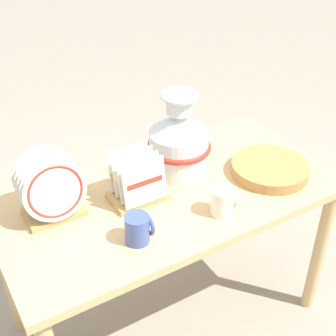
{
  "coord_description": "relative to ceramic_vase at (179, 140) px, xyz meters",
  "views": [
    {
      "loc": [
        -0.74,
        -1.24,
        1.78
      ],
      "look_at": [
        0.0,
        0.0,
        0.82
      ],
      "focal_mm": 50.0,
      "sensor_mm": 36.0,
      "label": 1
    }
  ],
  "objects": [
    {
      "name": "display_table",
      "position": [
        -0.12,
        -0.11,
        -0.23
      ],
      "size": [
        1.31,
        0.67,
        0.71
      ],
      "color": "tan",
      "rests_on": "ground_plane"
    },
    {
      "name": "mug_cobalt_glaze",
      "position": [
        -0.34,
        -0.3,
        -0.09
      ],
      "size": [
        0.09,
        0.08,
        0.1
      ],
      "color": "#42569E",
      "rests_on": "display_table"
    },
    {
      "name": "dish_rack_square_plates",
      "position": [
        -0.24,
        -0.09,
        -0.07
      ],
      "size": [
        0.21,
        0.15,
        0.19
      ],
      "color": "tan",
      "rests_on": "display_table"
    },
    {
      "name": "ground_plane",
      "position": [
        -0.12,
        -0.11,
        -0.85
      ],
      "size": [
        14.0,
        14.0,
        0.0
      ],
      "primitive_type": "plane",
      "color": "gray"
    },
    {
      "name": "dish_rack_round_plates",
      "position": [
        -0.54,
        -0.03,
        -0.03
      ],
      "size": [
        0.22,
        0.16,
        0.25
      ],
      "color": "tan",
      "rests_on": "display_table"
    },
    {
      "name": "wicker_charger_stack",
      "position": [
        0.3,
        -0.22,
        -0.12
      ],
      "size": [
        0.31,
        0.31,
        0.04
      ],
      "color": "#AD7F47",
      "rests_on": "display_table"
    },
    {
      "name": "ceramic_vase",
      "position": [
        0.0,
        0.0,
        0.0
      ],
      "size": [
        0.26,
        0.26,
        0.34
      ],
      "color": "silver",
      "rests_on": "display_table"
    },
    {
      "name": "mug_cream_glaze",
      "position": [
        -0.01,
        -0.32,
        -0.09
      ],
      "size": [
        0.09,
        0.08,
        0.1
      ],
      "color": "silver",
      "rests_on": "display_table"
    }
  ]
}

